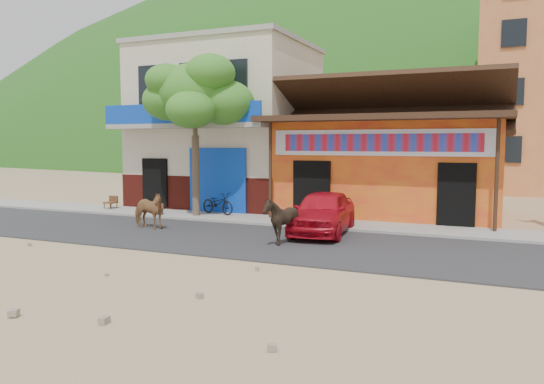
{
  "coord_description": "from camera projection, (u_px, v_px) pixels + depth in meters",
  "views": [
    {
      "loc": [
        6.01,
        -11.21,
        2.84
      ],
      "look_at": [
        -0.24,
        3.0,
        1.4
      ],
      "focal_mm": 35.0,
      "sensor_mm": 36.0,
      "label": 1
    }
  ],
  "objects": [
    {
      "name": "ground",
      "position": [
        232.0,
        260.0,
        12.89
      ],
      "size": [
        120.0,
        120.0,
        0.0
      ],
      "primitive_type": "plane",
      "color": "#9E825B",
      "rests_on": "ground"
    },
    {
      "name": "road",
      "position": [
        273.0,
        242.0,
        15.17
      ],
      "size": [
        60.0,
        5.0,
        0.04
      ],
      "primitive_type": "cube",
      "color": "#28282B",
      "rests_on": "ground"
    },
    {
      "name": "sidewalk",
      "position": [
        313.0,
        223.0,
        18.36
      ],
      "size": [
        60.0,
        2.0,
        0.12
      ],
      "primitive_type": "cube",
      "color": "gray",
      "rests_on": "ground"
    },
    {
      "name": "dance_club",
      "position": [
        394.0,
        169.0,
        21.04
      ],
      "size": [
        8.0,
        6.0,
        3.6
      ],
      "primitive_type": "cube",
      "color": "orange",
      "rests_on": "ground"
    },
    {
      "name": "cafe_building",
      "position": [
        228.0,
        128.0,
        23.89
      ],
      "size": [
        7.0,
        6.0,
        7.0
      ],
      "primitive_type": "cube",
      "color": "beige",
      "rests_on": "ground"
    },
    {
      "name": "hillside",
      "position": [
        462.0,
        79.0,
        75.59
      ],
      "size": [
        100.0,
        40.0,
        24.0
      ],
      "primitive_type": "ellipsoid",
      "color": "#194C14",
      "rests_on": "ground"
    },
    {
      "name": "tree",
      "position": [
        195.0,
        135.0,
        19.74
      ],
      "size": [
        3.0,
        3.0,
        6.0
      ],
      "primitive_type": null,
      "color": "#2D721E",
      "rests_on": "sidewalk"
    },
    {
      "name": "cow_tan",
      "position": [
        148.0,
        210.0,
        17.38
      ],
      "size": [
        1.52,
        0.86,
        1.21
      ],
      "primitive_type": "imported",
      "rotation": [
        0.0,
        0.0,
        1.42
      ],
      "color": "#99683D",
      "rests_on": "road"
    },
    {
      "name": "cow_dark",
      "position": [
        281.0,
        221.0,
        14.63
      ],
      "size": [
        1.59,
        1.55,
        1.32
      ],
      "primitive_type": "imported",
      "rotation": [
        0.0,
        0.0,
        -1.0
      ],
      "color": "black",
      "rests_on": "road"
    },
    {
      "name": "red_car",
      "position": [
        323.0,
        212.0,
        16.38
      ],
      "size": [
        1.98,
        4.08,
        1.34
      ],
      "primitive_type": "imported",
      "rotation": [
        0.0,
        0.0,
        0.1
      ],
      "color": "red",
      "rests_on": "road"
    },
    {
      "name": "scooter",
      "position": [
        218.0,
        203.0,
        20.27
      ],
      "size": [
        1.69,
        0.99,
        0.84
      ],
      "primitive_type": "imported",
      "rotation": [
        0.0,
        0.0,
        1.29
      ],
      "color": "black",
      "rests_on": "sidewalk"
    },
    {
      "name": "cafe_chair_left",
      "position": [
        110.0,
        197.0,
        22.07
      ],
      "size": [
        0.45,
        0.45,
        0.96
      ],
      "primitive_type": null,
      "rotation": [
        0.0,
        0.0,
        0.0
      ],
      "color": "#53341B",
      "rests_on": "sidewalk"
    },
    {
      "name": "cafe_chair_right",
      "position": [
        158.0,
        204.0,
        20.08
      ],
      "size": [
        0.48,
        0.48,
        0.8
      ],
      "primitive_type": null,
      "rotation": [
        0.0,
        0.0,
        0.34
      ],
      "color": "#482D18",
      "rests_on": "sidewalk"
    }
  ]
}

